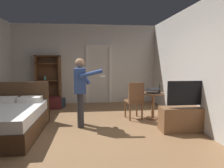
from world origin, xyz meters
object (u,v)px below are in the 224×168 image
bookshelf (49,78)px  side_table (153,101)px  bottle_on_table (159,89)px  suitcase_small (56,103)px  suitcase_dark (51,103)px  person_blue_shirt (81,87)px  wooden_chair (135,99)px  tv_flatscreen (186,116)px  laptop (152,91)px  bed (8,120)px

bookshelf → side_table: (3.10, -2.09, -0.47)m
bottle_on_table → suitcase_small: size_ratio=0.53×
suitcase_dark → bottle_on_table: bearing=-36.6°
bottle_on_table → person_blue_shirt: 2.04m
wooden_chair → suitcase_dark: (-2.42, 1.44, -0.35)m
wooden_chair → tv_flatscreen: bearing=-46.4°
bookshelf → side_table: size_ratio=2.48×
laptop → bottle_on_table: 0.19m
laptop → wooden_chair: wooden_chair is taller
bookshelf → suitcase_small: 0.97m
person_blue_shirt → bed: bearing=-165.4°
bed → suitcase_dark: (0.46, 2.21, -0.11)m
tv_flatscreen → wooden_chair: bearing=133.6°
bed → bookshelf: (0.27, 2.86, 0.64)m
suitcase_dark → tv_flatscreen: bearing=-46.0°
laptop → suitcase_dark: laptop is taller
bed → bottle_on_table: bed is taller
laptop → person_blue_shirt: bearing=-169.6°
wooden_chair → person_blue_shirt: size_ratio=0.62×
wooden_chair → suitcase_small: (-2.30, 1.60, -0.39)m
tv_flatscreen → suitcase_dark: (-3.36, 2.43, -0.13)m
bed → laptop: size_ratio=5.04×
person_blue_shirt → side_table: bearing=11.5°
laptop → suitcase_dark: (-2.88, 1.48, -0.56)m
tv_flatscreen → bottle_on_table: (-0.30, 0.91, 0.49)m
wooden_chair → suitcase_small: wooden_chair is taller
bookshelf → bed: bearing=-95.4°
bookshelf → suitcase_dark: (0.19, -0.65, -0.75)m
laptop → suitcase_dark: 3.28m
bottle_on_table → suitcase_small: 3.45m
side_table → tv_flatscreen: bearing=-65.9°
laptop → person_blue_shirt: person_blue_shirt is taller
side_table → person_blue_shirt: person_blue_shirt is taller
side_table → bottle_on_table: bottle_on_table is taller
person_blue_shirt → suitcase_dark: 2.22m
bottle_on_table → person_blue_shirt: size_ratio=0.17×
suitcase_dark → bed: bearing=-111.9°
bottle_on_table → tv_flatscreen: bearing=-71.6°
laptop → side_table: bearing=47.5°
bed → bottle_on_table: 3.62m
side_table → bottle_on_table: bearing=-29.7°
bed → laptop: (3.34, 0.73, 0.45)m
bed → laptop: bed is taller
suitcase_small → bookshelf: bearing=137.6°
suitcase_small → bed: bearing=-88.1°
tv_flatscreen → bed: bearing=176.8°
person_blue_shirt → suitcase_small: person_blue_shirt is taller
bookshelf → tv_flatscreen: bookshelf is taller
side_table → person_blue_shirt: bearing=-168.5°
tv_flatscreen → suitcase_small: 4.15m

